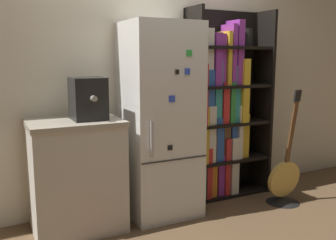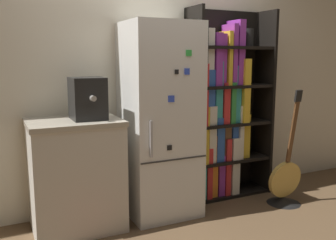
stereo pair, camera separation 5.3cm
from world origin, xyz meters
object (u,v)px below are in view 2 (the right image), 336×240
espresso_machine (88,98)px  guitar (285,187)px  refrigerator (160,120)px  bookshelf (221,112)px

espresso_machine → guitar: bearing=-10.1°
refrigerator → bookshelf: bookshelf is taller
refrigerator → espresso_machine: bearing=-178.3°
bookshelf → espresso_machine: bookshelf is taller
refrigerator → espresso_machine: (-0.65, -0.02, 0.23)m
bookshelf → guitar: bookshelf is taller
refrigerator → espresso_machine: refrigerator is taller
bookshelf → guitar: bearing=-47.8°
bookshelf → espresso_machine: size_ratio=5.50×
espresso_machine → guitar: size_ratio=0.30×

